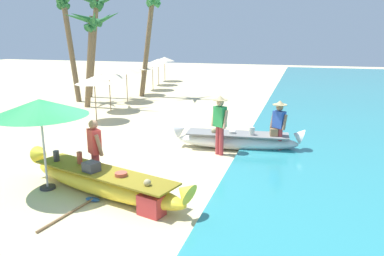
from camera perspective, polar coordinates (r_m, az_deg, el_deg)
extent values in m
plane|color=beige|center=(9.62, -11.06, -8.01)|extent=(80.00, 80.00, 0.00)
ellipsoid|color=yellow|center=(8.84, -13.35, -8.25)|extent=(4.56, 1.98, 0.54)
cone|color=yellow|center=(10.36, -22.07, -3.70)|extent=(0.53, 0.56, 0.53)
cone|color=yellow|center=(7.39, -1.21, -9.67)|extent=(0.53, 0.56, 0.53)
cube|color=olive|center=(8.74, -13.45, -6.60)|extent=(3.87, 1.80, 0.04)
sphere|color=tan|center=(7.77, -6.85, -8.32)|extent=(0.16, 0.16, 0.16)
cylinder|color=#B74C38|center=(8.37, -10.81, -7.03)|extent=(0.27, 0.27, 0.10)
cube|color=#424247|center=(8.77, -15.15, -5.80)|extent=(0.40, 0.39, 0.24)
cylinder|color=#B74C38|center=(9.35, -16.82, -4.44)|extent=(0.13, 0.13, 0.31)
cylinder|color=#2D2D33|center=(9.72, -20.05, -4.09)|extent=(0.15, 0.15, 0.28)
ellipsoid|color=white|center=(12.04, 6.91, -2.04)|extent=(3.89, 1.15, 0.51)
cone|color=white|center=(12.24, -1.78, -0.21)|extent=(0.47, 0.52, 0.55)
cone|color=white|center=(11.98, 15.87, -1.06)|extent=(0.47, 0.52, 0.55)
cube|color=gray|center=(11.98, 6.94, -0.87)|extent=(3.28, 1.11, 0.04)
cube|color=#9E754C|center=(11.84, 12.41, -0.64)|extent=(0.28, 0.31, 0.25)
cylinder|color=silver|center=(11.79, 9.14, -0.52)|extent=(0.18, 0.18, 0.26)
cylinder|color=silver|center=(11.92, 6.18, -0.67)|extent=(0.22, 0.22, 0.10)
sphere|color=tan|center=(11.95, 3.36, -0.41)|extent=(0.17, 0.17, 0.17)
cylinder|color=#B2383D|center=(11.34, 4.51, -2.01)|extent=(0.14, 0.14, 0.89)
cylinder|color=#B2383D|center=(11.43, 3.97, -1.87)|extent=(0.14, 0.14, 0.89)
cube|color=green|center=(11.20, 4.30, 1.76)|extent=(0.42, 0.36, 0.62)
cylinder|color=tan|center=(11.06, 5.15, 1.31)|extent=(0.17, 0.22, 0.56)
cylinder|color=tan|center=(11.34, 3.34, 1.67)|extent=(0.17, 0.22, 0.56)
sphere|color=tan|center=(11.12, 4.34, 3.91)|extent=(0.22, 0.22, 0.22)
cylinder|color=tan|center=(11.11, 4.35, 4.32)|extent=(0.44, 0.44, 0.02)
cone|color=tan|center=(11.10, 4.36, 4.67)|extent=(0.26, 0.26, 0.12)
cylinder|color=#B2383D|center=(9.50, -14.63, -5.92)|extent=(0.14, 0.14, 0.80)
cylinder|color=#B2383D|center=(9.37, -14.30, -6.17)|extent=(0.14, 0.14, 0.80)
cube|color=#DB3D38|center=(9.23, -14.73, -1.98)|extent=(0.42, 0.39, 0.59)
cylinder|color=#9E7051|center=(9.45, -15.12, -1.94)|extent=(0.19, 0.21, 0.54)
cylinder|color=#9E7051|center=(9.04, -14.04, -2.60)|extent=(0.19, 0.21, 0.54)
sphere|color=#9E7051|center=(9.12, -14.89, 0.53)|extent=(0.22, 0.22, 0.22)
cylinder|color=#B2383D|center=(11.86, 13.28, -1.87)|extent=(0.14, 0.14, 0.79)
cylinder|color=#B2383D|center=(11.94, 12.75, -1.73)|extent=(0.14, 0.14, 0.79)
cube|color=#3356B2|center=(11.74, 13.19, 1.28)|extent=(0.42, 0.38, 0.52)
cylinder|color=#9E7051|center=(11.61, 14.01, 0.83)|extent=(0.18, 0.20, 0.48)
cylinder|color=#9E7051|center=(11.88, 12.24, 1.23)|extent=(0.18, 0.20, 0.48)
sphere|color=#9E7051|center=(11.67, 13.29, 3.11)|extent=(0.22, 0.22, 0.22)
cylinder|color=tan|center=(11.65, 13.31, 3.50)|extent=(0.44, 0.44, 0.02)
cone|color=tan|center=(11.64, 13.33, 3.83)|extent=(0.26, 0.26, 0.12)
cylinder|color=#B7B7BC|center=(9.31, -21.76, -2.51)|extent=(0.05, 0.05, 2.15)
cone|color=#28934C|center=(9.11, -22.27, 2.95)|extent=(2.16, 2.16, 0.38)
cylinder|color=#333338|center=(9.64, -21.20, -8.49)|extent=(0.36, 0.36, 0.06)
cylinder|color=#8E6B47|center=(16.33, -14.58, 4.34)|extent=(0.04, 0.04, 1.90)
cone|color=beige|center=(16.22, -14.75, 7.12)|extent=(1.60, 1.60, 0.32)
cylinder|color=#8E6B47|center=(18.37, -12.47, 5.49)|extent=(0.04, 0.04, 1.90)
cone|color=beige|center=(18.27, -12.60, 7.97)|extent=(1.60, 1.60, 0.32)
cylinder|color=#8E6B47|center=(20.72, -9.94, 6.54)|extent=(0.04, 0.04, 1.90)
cone|color=beige|center=(20.63, -10.03, 8.74)|extent=(1.60, 1.60, 0.32)
cylinder|color=#8E6B47|center=(23.09, -7.65, 7.37)|extent=(0.04, 0.04, 1.90)
cone|color=beige|center=(23.01, -7.72, 9.35)|extent=(1.60, 1.60, 0.32)
cylinder|color=#8E6B47|center=(25.18, -6.04, 7.96)|extent=(0.04, 0.04, 1.90)
cone|color=beige|center=(25.11, -6.08, 9.77)|extent=(1.60, 1.60, 0.32)
cylinder|color=#8E6B47|center=(27.74, -5.16, 8.53)|extent=(0.04, 0.04, 1.90)
cone|color=beige|center=(27.67, -5.20, 10.18)|extent=(1.60, 1.60, 0.32)
cylinder|color=#8E6B47|center=(30.12, -4.20, 8.97)|extent=(0.04, 0.04, 1.90)
cone|color=beige|center=(30.06, -4.23, 10.49)|extent=(1.60, 1.60, 0.32)
cylinder|color=brown|center=(19.41, -15.39, 9.58)|extent=(0.89, 0.28, 4.51)
cone|color=#23602D|center=(18.93, -13.54, 15.74)|extent=(1.99, 0.41, 1.04)
cone|color=#23602D|center=(19.44, -13.89, 15.55)|extent=(1.00, 1.50, 1.08)
cone|color=#23602D|center=(19.70, -15.13, 15.85)|extent=(1.33, 1.65, 0.74)
cone|color=#23602D|center=(19.48, -16.48, 15.74)|extent=(2.04, 0.48, 0.80)
cone|color=#23602D|center=(19.00, -16.08, 15.88)|extent=(1.00, 1.54, 0.72)
cone|color=#23602D|center=(18.81, -14.83, 15.60)|extent=(1.19, 1.39, 1.05)
cylinder|color=brown|center=(22.60, -14.89, 11.52)|extent=(1.13, 0.28, 5.58)
cone|color=#23602D|center=(22.19, -13.24, 18.41)|extent=(1.80, 0.40, 0.80)
cone|color=#23602D|center=(22.70, -13.47, 18.31)|extent=(0.92, 1.60, 0.77)
cone|color=#23602D|center=(22.85, -14.94, 18.11)|extent=(1.66, 1.20, 0.87)
cone|color=#23602D|center=(22.36, -15.54, 18.30)|extent=(1.48, 1.36, 0.72)
cone|color=#23602D|center=(22.01, -14.63, 18.19)|extent=(0.81, 1.62, 0.98)
cylinder|color=brown|center=(22.31, -6.86, 12.36)|extent=(1.18, 0.28, 5.98)
cylinder|color=brown|center=(21.49, -18.05, 11.45)|extent=(0.82, 0.28, 5.75)
cube|color=#C63838|center=(7.75, -6.24, -11.64)|extent=(0.59, 0.47, 0.43)
cylinder|color=#8E6B47|center=(8.17, -18.58, -12.40)|extent=(0.29, 1.57, 0.05)
ellipsoid|color=#2D60B7|center=(8.69, -14.95, -10.48)|extent=(0.39, 0.25, 0.03)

